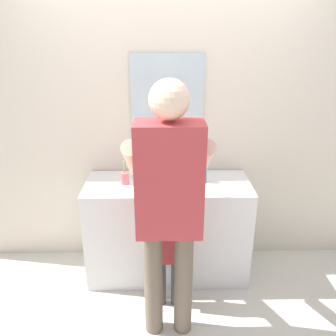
# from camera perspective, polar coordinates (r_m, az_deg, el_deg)

# --- Properties ---
(ground_plane) EXTENTS (14.00, 14.00, 0.00)m
(ground_plane) POSITION_cam_1_polar(r_m,az_deg,el_deg) (3.08, 0.04, -19.80)
(ground_plane) COLOR silver
(back_wall) EXTENTS (4.40, 0.10, 2.70)m
(back_wall) POSITION_cam_1_polar(r_m,az_deg,el_deg) (3.00, -0.13, 8.45)
(back_wall) COLOR beige
(back_wall) RESTS_ON ground
(vanity_cabinet) EXTENTS (1.36, 0.54, 0.87)m
(vanity_cabinet) POSITION_cam_1_polar(r_m,az_deg,el_deg) (3.06, -0.04, -9.92)
(vanity_cabinet) COLOR white
(vanity_cabinet) RESTS_ON ground
(sink_basin) EXTENTS (0.35, 0.35, 0.11)m
(sink_basin) POSITION_cam_1_polar(r_m,az_deg,el_deg) (2.81, -0.04, -1.58)
(sink_basin) COLOR white
(sink_basin) RESTS_ON vanity_cabinet
(faucet) EXTENTS (0.18, 0.14, 0.18)m
(faucet) POSITION_cam_1_polar(r_m,az_deg,el_deg) (3.00, -0.10, 0.48)
(faucet) COLOR #B7BABF
(faucet) RESTS_ON vanity_cabinet
(toothbrush_cup) EXTENTS (0.07, 0.07, 0.21)m
(toothbrush_cup) POSITION_cam_1_polar(r_m,az_deg,el_deg) (2.85, -7.12, -1.54)
(toothbrush_cup) COLOR #D86666
(toothbrush_cup) RESTS_ON vanity_cabinet
(soap_bottle) EXTENTS (0.06, 0.06, 0.17)m
(soap_bottle) POSITION_cam_1_polar(r_m,az_deg,el_deg) (2.86, 5.82, -1.03)
(soap_bottle) COLOR #66B2D1
(soap_bottle) RESTS_ON vanity_cabinet
(child_toddler) EXTENTS (0.28, 0.28, 0.90)m
(child_toddler) POSITION_cam_1_polar(r_m,az_deg,el_deg) (2.67, 0.08, -12.60)
(child_toddler) COLOR #47474C
(child_toddler) RESTS_ON ground
(adult_parent) EXTENTS (0.56, 0.58, 1.80)m
(adult_parent) POSITION_cam_1_polar(r_m,az_deg,el_deg) (2.18, 0.06, -4.48)
(adult_parent) COLOR #6B5B4C
(adult_parent) RESTS_ON ground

